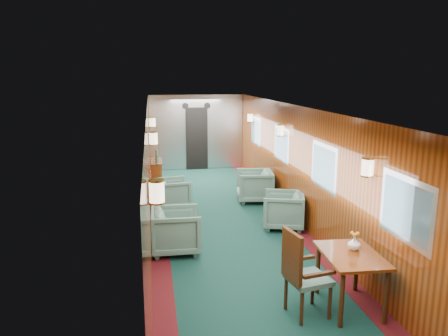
% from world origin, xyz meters
% --- Properties ---
extents(room, '(12.00, 12.10, 2.40)m').
position_xyz_m(room, '(0.00, 0.00, 1.63)').
color(room, '#0E332C').
rests_on(room, ground).
extents(bulkhead, '(2.98, 0.17, 2.39)m').
position_xyz_m(bulkhead, '(0.00, 5.91, 1.18)').
color(bulkhead, silver).
rests_on(bulkhead, ground).
extents(windows_right, '(0.02, 8.60, 0.80)m').
position_xyz_m(windows_right, '(1.49, 0.25, 1.45)').
color(windows_right, silver).
rests_on(windows_right, ground).
extents(wall_sconces, '(2.97, 7.97, 0.25)m').
position_xyz_m(wall_sconces, '(0.00, 0.57, 1.79)').
color(wall_sconces, '#F8E5C1').
rests_on(wall_sconces, ground).
extents(dining_table, '(0.75, 1.04, 0.75)m').
position_xyz_m(dining_table, '(1.05, -3.09, 0.63)').
color(dining_table, '#6E300E').
rests_on(dining_table, ground).
extents(side_chair, '(0.59, 0.61, 1.14)m').
position_xyz_m(side_chair, '(0.35, -3.18, 0.62)').
color(side_chair, '#1F4944').
rests_on(side_chair, ground).
extents(credenza, '(0.29, 0.92, 1.10)m').
position_xyz_m(credenza, '(-1.34, 3.22, 0.43)').
color(credenza, '#6E300E').
rests_on(credenza, ground).
extents(flower_vase, '(0.20, 0.20, 0.17)m').
position_xyz_m(flower_vase, '(1.14, -2.97, 0.84)').
color(flower_vase, white).
rests_on(flower_vase, dining_table).
extents(armchair_left_near, '(0.85, 0.83, 0.76)m').
position_xyz_m(armchair_left_near, '(-1.07, -0.85, 0.38)').
color(armchair_left_near, '#1F4944').
rests_on(armchair_left_near, ground).
extents(armchair_left_far, '(0.84, 0.82, 0.66)m').
position_xyz_m(armchair_left_far, '(-0.98, 1.81, 0.33)').
color(armchair_left_far, '#1F4944').
rests_on(armchair_left_far, ground).
extents(armchair_right_near, '(0.99, 0.98, 0.73)m').
position_xyz_m(armchair_right_near, '(1.11, 0.02, 0.36)').
color(armchair_right_near, '#1F4944').
rests_on(armchair_right_near, ground).
extents(armchair_right_far, '(0.92, 0.90, 0.76)m').
position_xyz_m(armchair_right_far, '(0.98, 1.93, 0.38)').
color(armchair_right_far, '#1F4944').
rests_on(armchair_right_far, ground).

